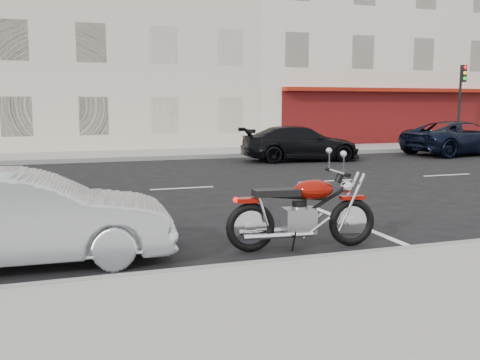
% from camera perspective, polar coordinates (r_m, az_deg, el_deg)
% --- Properties ---
extents(ground, '(120.00, 120.00, 0.00)m').
position_cam_1_polar(ground, '(13.98, 1.84, -0.49)').
color(ground, black).
rests_on(ground, ground).
extents(sidewalk_near, '(80.00, 3.40, 0.15)m').
position_cam_1_polar(sidewalk_near, '(4.72, -20.16, -17.49)').
color(sidewalk_near, gray).
rests_on(sidewalk_near, ground).
extents(sidewalk_far, '(80.00, 3.40, 0.15)m').
position_cam_1_polar(sidewalk_far, '(21.77, -18.89, 2.34)').
color(sidewalk_far, gray).
rests_on(sidewalk_far, ground).
extents(curb_near, '(80.00, 0.12, 0.16)m').
position_cam_1_polar(curb_near, '(6.30, -19.72, -10.87)').
color(curb_near, gray).
rests_on(curb_near, ground).
extents(curb_far, '(80.00, 0.12, 0.16)m').
position_cam_1_polar(curb_far, '(20.07, -18.91, 1.91)').
color(curb_far, gray).
rests_on(curb_far, ground).
extents(bldg_cream, '(12.00, 12.00, 11.50)m').
position_cam_1_polar(bldg_cream, '(29.64, -13.31, 14.95)').
color(bldg_cream, beige).
rests_on(bldg_cream, ground).
extents(bldg_corner, '(14.00, 12.00, 12.50)m').
position_cam_1_polar(bldg_corner, '(33.52, 10.23, 15.07)').
color(bldg_corner, silver).
rests_on(bldg_corner, ground).
extents(traffic_light, '(0.26, 0.30, 3.80)m').
position_cam_1_polar(traffic_light, '(28.08, 22.50, 8.42)').
color(traffic_light, black).
rests_on(traffic_light, sidewalk_far).
extents(fire_hydrant, '(0.20, 0.20, 0.72)m').
position_cam_1_polar(fire_hydrant, '(27.30, 19.65, 4.33)').
color(fire_hydrant, beige).
rests_on(fire_hydrant, sidewalk_far).
extents(motorcycle, '(2.25, 0.74, 1.13)m').
position_cam_1_polar(motorcycle, '(8.05, 12.04, -3.31)').
color(motorcycle, black).
rests_on(motorcycle, ground).
extents(sedan_silver, '(3.80, 1.47, 1.24)m').
position_cam_1_polar(sedan_silver, '(7.45, -21.85, -3.81)').
color(sedan_silver, '#B4B7BC').
rests_on(sedan_silver, ground).
extents(suv_far, '(5.28, 2.93, 1.40)m').
position_cam_1_polar(suv_far, '(24.14, 22.44, 4.17)').
color(suv_far, black).
rests_on(suv_far, ground).
extents(car_far, '(4.59, 2.22, 1.29)m').
position_cam_1_polar(car_far, '(20.00, 6.46, 3.89)').
color(car_far, black).
rests_on(car_far, ground).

